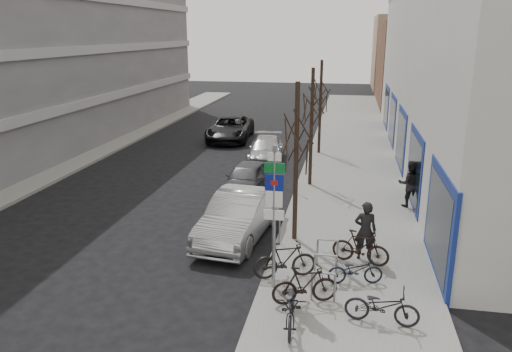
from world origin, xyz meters
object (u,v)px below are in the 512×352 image
at_px(tree_mid, 312,99).
at_px(bike_mid_curb, 355,268).
at_px(highway_sign_pole, 274,209).
at_px(lane_car, 230,128).
at_px(tree_far, 321,85).
at_px(meter_mid, 297,177).
at_px(meter_back, 308,149).
at_px(meter_front, 280,222).
at_px(bike_near_left, 292,305).
at_px(parked_car_front, 239,216).
at_px(bike_far_curb, 382,303).
at_px(bike_near_right, 305,285).
at_px(bike_far_inner, 361,247).
at_px(pedestrian_far, 410,184).
at_px(bike_rack, 326,265).
at_px(pedestrian_near, 365,231).
at_px(tree_near, 297,125).
at_px(parked_car_mid, 247,178).
at_px(bike_mid_inner, 285,260).
at_px(parked_car_back, 266,150).

bearing_deg(tree_mid, bike_mid_curb, -77.78).
xyz_separation_m(highway_sign_pole, lane_car, (-5.93, 19.72, -1.67)).
relative_size(tree_far, meter_mid, 4.33).
xyz_separation_m(highway_sign_pole, meter_back, (-0.25, 14.01, -1.54)).
bearing_deg(bike_mid_curb, meter_front, 34.58).
bearing_deg(bike_near_left, parked_car_front, 110.70).
relative_size(bike_mid_curb, bike_far_curb, 0.87).
height_order(highway_sign_pole, bike_near_right, highway_sign_pole).
bearing_deg(bike_far_inner, pedestrian_far, -5.67).
height_order(tree_mid, tree_far, same).
height_order(tree_far, bike_near_left, tree_far).
bearing_deg(bike_near_left, bike_far_curb, 9.83).
relative_size(highway_sign_pole, parked_car_front, 0.84).
height_order(bike_rack, meter_front, meter_front).
bearing_deg(meter_back, bike_near_left, -86.48).
xyz_separation_m(highway_sign_pole, pedestrian_near, (2.52, 2.32, -1.36)).
bearing_deg(tree_near, parked_car_mid, 117.94).
xyz_separation_m(meter_front, pedestrian_near, (2.77, -0.69, 0.18)).
distance_m(meter_front, bike_mid_inner, 2.46).
relative_size(meter_front, bike_mid_inner, 0.68).
relative_size(meter_back, bike_near_left, 0.66).
height_order(bike_near_left, bike_mid_inner, bike_near_left).
distance_m(tree_mid, tree_far, 6.50).
relative_size(meter_mid, bike_mid_curb, 0.81).
relative_size(parked_car_mid, parked_car_back, 0.88).
relative_size(parked_car_mid, pedestrian_far, 2.09).
xyz_separation_m(tree_mid, bike_near_right, (0.73, -10.72, -3.41)).
distance_m(bike_mid_inner, parked_car_back, 14.15).
distance_m(bike_near_right, pedestrian_near, 3.44).
distance_m(tree_far, meter_front, 13.88).
bearing_deg(bike_far_curb, bike_near_right, 78.59).
height_order(meter_mid, bike_near_left, meter_mid).
xyz_separation_m(tree_far, bike_mid_inner, (0.04, -15.90, -3.39)).
bearing_deg(bike_mid_inner, bike_near_left, 170.00).
distance_m(bike_mid_inner, pedestrian_far, 8.20).
bearing_deg(bike_mid_curb, tree_mid, 0.63).
xyz_separation_m(tree_near, parked_car_mid, (-2.73, 5.15, -3.41)).
bearing_deg(bike_mid_curb, parked_car_mid, 19.08).
bearing_deg(meter_back, bike_mid_inner, -87.91).
bearing_deg(meter_back, tree_mid, -83.58).
relative_size(tree_far, parked_car_front, 1.10).
distance_m(bike_rack, pedestrian_far, 7.67).
distance_m(tree_mid, meter_back, 5.13).
xyz_separation_m(meter_front, bike_near_right, (1.18, -3.72, -0.23)).
height_order(bike_rack, parked_car_back, parked_car_back).
height_order(bike_mid_curb, bike_far_curb, bike_far_curb).
height_order(bike_mid_curb, bike_mid_inner, bike_mid_inner).
relative_size(tree_mid, parked_car_front, 1.10).
bearing_deg(highway_sign_pole, bike_mid_curb, 15.73).
bearing_deg(bike_near_left, meter_mid, 91.16).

